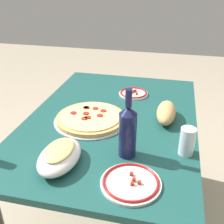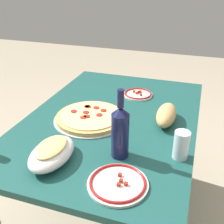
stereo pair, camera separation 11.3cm
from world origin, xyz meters
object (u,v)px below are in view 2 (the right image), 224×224
at_px(water_glass, 181,145).
at_px(side_plate_far, 118,183).
at_px(baked_pasta_dish, 52,152).
at_px(side_plate_near, 138,94).
at_px(dining_table, 112,139).
at_px(pepperoni_pizza, 90,117).
at_px(wine_bottle, 120,131).
at_px(bread_loaf, 166,115).

bearing_deg(water_glass, side_plate_far, -38.95).
height_order(baked_pasta_dish, side_plate_near, baked_pasta_dish).
relative_size(dining_table, pepperoni_pizza, 3.35).
xyz_separation_m(wine_bottle, water_glass, (-0.06, 0.23, -0.06)).
distance_m(wine_bottle, bread_loaf, 0.36).
bearing_deg(side_plate_near, pepperoni_pizza, -23.11).
xyz_separation_m(baked_pasta_dish, side_plate_near, (-0.71, 0.17, -0.03)).
xyz_separation_m(water_glass, side_plate_far, (0.23, -0.19, -0.05)).
xyz_separation_m(wine_bottle, bread_loaf, (-0.33, 0.14, -0.07)).
bearing_deg(water_glass, pepperoni_pizza, -110.66).
relative_size(dining_table, wine_bottle, 4.24).
relative_size(baked_pasta_dish, wine_bottle, 0.84).
height_order(side_plate_near, bread_loaf, bread_loaf).
bearing_deg(wine_bottle, dining_table, -155.98).
height_order(baked_pasta_dish, water_glass, water_glass).
bearing_deg(pepperoni_pizza, water_glass, 69.34).
distance_m(dining_table, baked_pasta_dish, 0.46).
distance_m(baked_pasta_dish, side_plate_far, 0.29).
distance_m(pepperoni_pizza, wine_bottle, 0.34).
height_order(wine_bottle, bread_loaf, wine_bottle).
xyz_separation_m(dining_table, water_glass, (0.23, 0.36, 0.19)).
bearing_deg(side_plate_far, water_glass, 141.05).
relative_size(pepperoni_pizza, side_plate_far, 1.69).
bearing_deg(dining_table, pepperoni_pizza, -57.99).
bearing_deg(water_glass, side_plate_near, -150.69).
xyz_separation_m(side_plate_near, side_plate_far, (0.77, 0.11, -0.00)).
relative_size(dining_table, bread_loaf, 5.55).
bearing_deg(side_plate_far, side_plate_near, -171.55).
bearing_deg(wine_bottle, water_glass, 105.19).
bearing_deg(wine_bottle, pepperoni_pizza, -136.21).
bearing_deg(side_plate_far, dining_table, -159.24).
height_order(pepperoni_pizza, bread_loaf, bread_loaf).
xyz_separation_m(pepperoni_pizza, side_plate_near, (-0.36, 0.15, -0.01)).
bearing_deg(side_plate_near, dining_table, -11.33).
relative_size(side_plate_near, side_plate_far, 0.80).
xyz_separation_m(dining_table, wine_bottle, (0.29, 0.13, 0.25)).
bearing_deg(bread_loaf, side_plate_near, -142.91).
distance_m(side_plate_near, bread_loaf, 0.34).
relative_size(wine_bottle, bread_loaf, 1.31).
bearing_deg(water_glass, baked_pasta_dish, -69.06).
relative_size(water_glass, bread_loaf, 0.53).
relative_size(dining_table, side_plate_far, 5.67).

